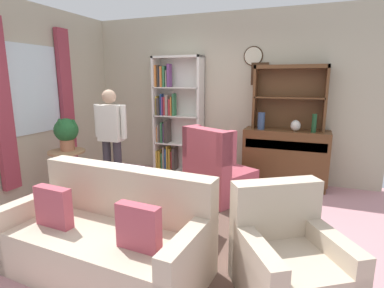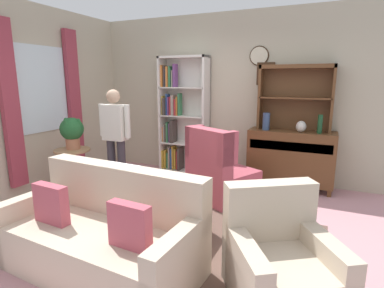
% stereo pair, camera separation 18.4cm
% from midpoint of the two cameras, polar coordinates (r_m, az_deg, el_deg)
% --- Properties ---
extents(ground_plane, '(5.40, 4.60, 0.02)m').
position_cam_midpoint_polar(ground_plane, '(3.80, -4.01, -14.79)').
color(ground_plane, '#C68C93').
extents(wall_back, '(5.00, 0.09, 2.80)m').
position_cam_midpoint_polar(wall_back, '(5.40, 5.51, 8.80)').
color(wall_back, '#BCB299').
rests_on(wall_back, ground_plane).
extents(wall_left, '(0.16, 4.20, 2.80)m').
position_cam_midpoint_polar(wall_left, '(5.06, -31.03, 6.87)').
color(wall_left, '#BCB299').
rests_on(wall_left, ground_plane).
extents(area_rug, '(2.90, 1.91, 0.01)m').
position_cam_midpoint_polar(area_rug, '(3.48, -3.07, -17.22)').
color(area_rug, brown).
rests_on(area_rug, ground_plane).
extents(bookshelf, '(0.90, 0.30, 2.10)m').
position_cam_midpoint_polar(bookshelf, '(5.59, -4.31, 4.86)').
color(bookshelf, silver).
rests_on(bookshelf, ground_plane).
extents(sideboard, '(1.30, 0.45, 0.92)m').
position_cam_midpoint_polar(sideboard, '(5.08, 16.00, -2.04)').
color(sideboard, brown).
rests_on(sideboard, ground_plane).
extents(sideboard_hutch, '(1.10, 0.26, 1.00)m').
position_cam_midpoint_polar(sideboard_hutch, '(5.05, 16.81, 9.88)').
color(sideboard_hutch, brown).
rests_on(sideboard_hutch, sideboard).
extents(vase_tall, '(0.11, 0.11, 0.27)m').
position_cam_midpoint_polar(vase_tall, '(4.95, 11.77, 4.24)').
color(vase_tall, '#33476B').
rests_on(vase_tall, sideboard).
extents(vase_round, '(0.15, 0.15, 0.17)m').
position_cam_midpoint_polar(vase_round, '(4.92, 17.76, 3.28)').
color(vase_round, beige).
rests_on(vase_round, sideboard).
extents(bottle_wine, '(0.07, 0.07, 0.28)m').
position_cam_midpoint_polar(bottle_wine, '(4.88, 20.84, 3.65)').
color(bottle_wine, '#194223').
rests_on(bottle_wine, sideboard).
extents(couch_floral, '(1.85, 0.97, 0.90)m').
position_cam_midpoint_polar(couch_floral, '(2.97, -17.05, -16.50)').
color(couch_floral, beige).
rests_on(couch_floral, ground_plane).
extents(armchair_floral, '(1.05, 1.06, 0.88)m').
position_cam_midpoint_polar(armchair_floral, '(2.66, 15.50, -20.61)').
color(armchair_floral, beige).
rests_on(armchair_floral, ground_plane).
extents(wingback_chair, '(1.06, 1.07, 1.05)m').
position_cam_midpoint_polar(wingback_chair, '(4.41, 3.35, -5.42)').
color(wingback_chair, '#B74C5B').
rests_on(wingback_chair, ground_plane).
extents(plant_stand, '(0.52, 0.52, 0.68)m').
position_cam_midpoint_polar(plant_stand, '(4.91, -23.13, -4.13)').
color(plant_stand, '#A87F56').
rests_on(plant_stand, ground_plane).
extents(potted_plant_large, '(0.34, 0.34, 0.47)m').
position_cam_midpoint_polar(potted_plant_large, '(4.82, -23.44, 2.11)').
color(potted_plant_large, '#AD6B4C').
rests_on(potted_plant_large, plant_stand).
extents(person_reading, '(0.52, 0.22, 1.56)m').
position_cam_midpoint_polar(person_reading, '(4.64, -15.97, 1.66)').
color(person_reading, '#38333D').
rests_on(person_reading, ground_plane).
extents(coffee_table, '(0.80, 0.50, 0.42)m').
position_cam_midpoint_polar(coffee_table, '(3.43, -5.64, -11.24)').
color(coffee_table, brown).
rests_on(coffee_table, ground_plane).
extents(book_stack, '(0.22, 0.15, 0.05)m').
position_cam_midpoint_polar(book_stack, '(3.39, -3.89, -9.89)').
color(book_stack, '#284C8C').
rests_on(book_stack, coffee_table).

